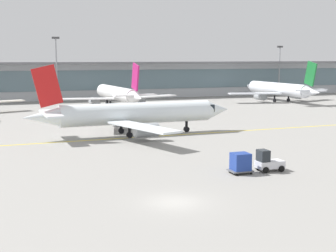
{
  "coord_description": "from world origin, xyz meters",
  "views": [
    {
      "loc": [
        -12.22,
        -33.57,
        10.85
      ],
      "look_at": [
        6.02,
        18.84,
        3.0
      ],
      "focal_mm": 52.36,
      "sensor_mm": 36.0,
      "label": 1
    }
  ],
  "objects_px": {
    "cargo_dolly_lead": "(241,162)",
    "apron_light_mast_1": "(56,67)",
    "gate_airplane_2": "(117,94)",
    "apron_light_mast_2": "(279,68)",
    "gate_airplane_3": "(279,89)",
    "baggage_tug": "(268,162)",
    "taxiing_regional_jet": "(135,114)"
  },
  "relations": [
    {
      "from": "cargo_dolly_lead",
      "to": "apron_light_mast_1",
      "type": "relative_size",
      "value": 0.13
    },
    {
      "from": "gate_airplane_2",
      "to": "apron_light_mast_2",
      "type": "height_order",
      "value": "apron_light_mast_2"
    },
    {
      "from": "gate_airplane_3",
      "to": "baggage_tug",
      "type": "bearing_deg",
      "value": 144.18
    },
    {
      "from": "gate_airplane_2",
      "to": "cargo_dolly_lead",
      "type": "xyz_separation_m",
      "value": [
        -3.18,
        -63.28,
        -1.87
      ]
    },
    {
      "from": "taxiing_regional_jet",
      "to": "gate_airplane_2",
      "type": "bearing_deg",
      "value": 78.05
    },
    {
      "from": "gate_airplane_3",
      "to": "cargo_dolly_lead",
      "type": "relative_size",
      "value": 14.33
    },
    {
      "from": "apron_light_mast_1",
      "to": "gate_airplane_2",
      "type": "bearing_deg",
      "value": -58.26
    },
    {
      "from": "gate_airplane_3",
      "to": "apron_light_mast_1",
      "type": "relative_size",
      "value": 1.93
    },
    {
      "from": "baggage_tug",
      "to": "apron_light_mast_1",
      "type": "xyz_separation_m",
      "value": [
        -10.5,
        80.67,
        7.61
      ]
    },
    {
      "from": "gate_airplane_3",
      "to": "baggage_tug",
      "type": "xyz_separation_m",
      "value": [
        -40.92,
        -64.22,
        -2.1
      ]
    },
    {
      "from": "apron_light_mast_2",
      "to": "cargo_dolly_lead",
      "type": "bearing_deg",
      "value": -123.84
    },
    {
      "from": "gate_airplane_2",
      "to": "cargo_dolly_lead",
      "type": "distance_m",
      "value": 63.39
    },
    {
      "from": "gate_airplane_2",
      "to": "baggage_tug",
      "type": "relative_size",
      "value": 11.32
    },
    {
      "from": "gate_airplane_2",
      "to": "taxiing_regional_jet",
      "type": "bearing_deg",
      "value": 165.68
    },
    {
      "from": "gate_airplane_2",
      "to": "apron_light_mast_1",
      "type": "height_order",
      "value": "apron_light_mast_1"
    },
    {
      "from": "taxiing_regional_jet",
      "to": "apron_light_mast_1",
      "type": "bearing_deg",
      "value": 92.16
    },
    {
      "from": "gate_airplane_2",
      "to": "taxiing_regional_jet",
      "type": "distance_m",
      "value": 38.57
    },
    {
      "from": "gate_airplane_2",
      "to": "taxiing_regional_jet",
      "type": "relative_size",
      "value": 0.98
    },
    {
      "from": "cargo_dolly_lead",
      "to": "apron_light_mast_2",
      "type": "distance_m",
      "value": 98.41
    },
    {
      "from": "gate_airplane_3",
      "to": "cargo_dolly_lead",
      "type": "distance_m",
      "value": 77.78
    },
    {
      "from": "gate_airplane_3",
      "to": "apron_light_mast_2",
      "type": "bearing_deg",
      "value": -35.33
    },
    {
      "from": "gate_airplane_2",
      "to": "gate_airplane_3",
      "type": "xyz_separation_m",
      "value": [
        40.66,
        0.94,
        0.07
      ]
    },
    {
      "from": "taxiing_regional_jet",
      "to": "baggage_tug",
      "type": "height_order",
      "value": "taxiing_regional_jet"
    },
    {
      "from": "apron_light_mast_1",
      "to": "apron_light_mast_2",
      "type": "relative_size",
      "value": 1.12
    },
    {
      "from": "apron_light_mast_2",
      "to": "taxiing_regional_jet",
      "type": "bearing_deg",
      "value": -135.87
    },
    {
      "from": "gate_airplane_3",
      "to": "baggage_tug",
      "type": "height_order",
      "value": "gate_airplane_3"
    },
    {
      "from": "cargo_dolly_lead",
      "to": "gate_airplane_2",
      "type": "bearing_deg",
      "value": 87.05
    },
    {
      "from": "apron_light_mast_1",
      "to": "apron_light_mast_2",
      "type": "xyz_separation_m",
      "value": [
        62.26,
        0.87,
        -0.84
      ]
    },
    {
      "from": "gate_airplane_2",
      "to": "baggage_tug",
      "type": "bearing_deg",
      "value": 175.18
    },
    {
      "from": "gate_airplane_2",
      "to": "apron_light_mast_2",
      "type": "distance_m",
      "value": 54.85
    },
    {
      "from": "gate_airplane_2",
      "to": "apron_light_mast_1",
      "type": "xyz_separation_m",
      "value": [
        -10.76,
        17.4,
        5.58
      ]
    },
    {
      "from": "apron_light_mast_1",
      "to": "apron_light_mast_2",
      "type": "height_order",
      "value": "apron_light_mast_1"
    }
  ]
}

